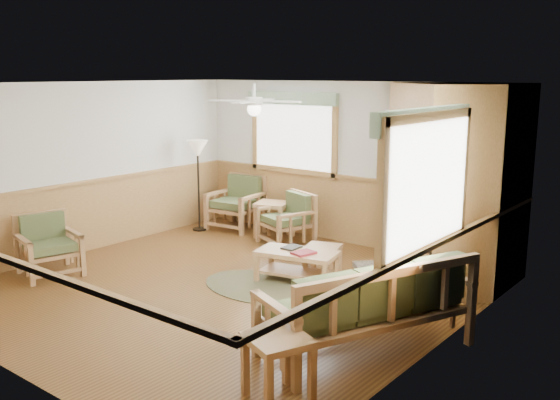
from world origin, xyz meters
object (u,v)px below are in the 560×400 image
Objects in this scene: armchair_left at (49,246)px; floor_lamp_left at (199,185)px; sofa at (366,304)px; floor_lamp_right at (431,244)px; armchair_back_left at (236,203)px; coffee_table at (297,266)px; end_table_sofa at (278,368)px; end_table_chairs at (272,219)px; footstool at (323,260)px; armchair_back_right at (286,219)px.

floor_lamp_left is (-0.20, 3.15, 0.40)m from armchair_left.
sofa is 1.33m from floor_lamp_right.
coffee_table is (2.70, -1.72, -0.26)m from armchair_back_left.
end_table_sofa is (4.48, -4.35, -0.18)m from armchair_back_left.
sofa is 2.28m from coffee_table.
sofa reaches higher than coffee_table.
armchair_back_left is at bearing 177.64° from end_table_chairs.
floor_lamp_left reaches higher than sofa.
armchair_back_left is 3.21m from coffee_table.
armchair_back_left reaches higher than armchair_left.
floor_lamp_right reaches higher than footstool.
armchair_back_right is 1.73m from footstool.
sofa is 4.73m from end_table_chairs.
armchair_left is 1.45× the size of end_table_sofa.
sofa is at bearing -39.99° from armchair_back_left.
sofa is 4.85m from armchair_left.
armchair_back_left reaches higher than end_table_chairs.
coffee_table is at bearing -20.80° from floor_lamp_left.
footstool is (-1.77, 1.78, -0.30)m from sofa.
sofa is at bearing -48.24° from coffee_table.
footstool is 0.27× the size of floor_lamp_right.
coffee_table is 1.79× the size of end_table_chairs.
armchair_back_left is 0.88× the size of coffee_table.
end_table_chairs is 4.18m from floor_lamp_right.
end_table_chairs is (1.13, 3.63, -0.12)m from armchair_left.
sofa is 1.23× the size of floor_lamp_right.
footstool is at bearing 164.79° from floor_lamp_right.
armchair_left is at bearing -100.28° from armchair_back_left.
end_table_sofa reaches higher than coffee_table.
end_table_sofa is at bearing -93.89° from floor_lamp_right.
end_table_sofa is (4.72, -0.68, -0.13)m from armchair_left.
floor_lamp_right reaches higher than end_table_sofa.
footstool is (-1.69, 3.12, -0.09)m from end_table_sofa.
armchair_back_left is at bearing -171.07° from armchair_back_right.
floor_lamp_left reaches higher than armchair_back_left.
floor_lamp_left reaches higher than footstool.
footstool is (1.42, -0.96, -0.22)m from armchair_back_right.
coffee_table is at bearing 124.07° from end_table_sofa.
end_table_chairs is (-3.67, 2.97, -0.20)m from sofa.
armchair_left reaches higher than end_table_chairs.
armchair_back_left is 2.01× the size of footstool.
armchair_back_left is 1.40m from armchair_back_right.
armchair_left reaches higher than armchair_back_right.
floor_lamp_right is (0.18, 2.61, 0.59)m from end_table_sofa.
floor_lamp_right is (3.77, -1.70, 0.58)m from end_table_chairs.
end_table_chairs is 1.03× the size of end_table_sofa.
sofa is at bearing -26.41° from floor_lamp_left.
end_table_chairs is 2.25m from footstool.
coffee_table is 0.66× the size of floor_lamp_left.
end_table_chairs is 5.61m from end_table_sofa.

